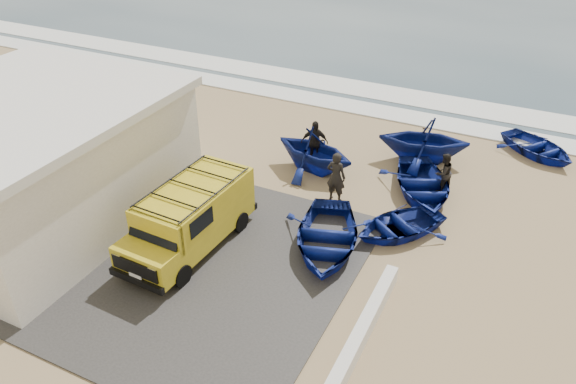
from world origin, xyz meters
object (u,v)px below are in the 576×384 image
at_px(parapet, 358,340).
at_px(van, 190,216).
at_px(fisherman_middle, 443,173).
at_px(building, 28,160).
at_px(boat_near_left, 326,237).
at_px(boat_far_left, 424,139).
at_px(boat_far_right, 538,147).
at_px(fisherman_back, 314,143).
at_px(fisherman_front, 336,177).
at_px(boat_mid_left, 314,150).
at_px(boat_mid_right, 422,184).
at_px(boat_near_right, 399,225).

distance_m(parapet, van, 6.76).
bearing_deg(fisherman_middle, building, -23.92).
xyz_separation_m(boat_near_left, boat_far_left, (1.28, 7.38, 0.53)).
height_order(boat_far_right, fisherman_back, fisherman_back).
bearing_deg(boat_near_left, building, 176.61).
bearing_deg(boat_near_left, fisherman_front, 88.32).
relative_size(parapet, fisherman_middle, 3.78).
xyz_separation_m(boat_mid_left, boat_mid_right, (4.43, 0.12, -0.50)).
xyz_separation_m(boat_mid_left, boat_far_right, (8.07, 5.43, -0.57)).
xyz_separation_m(van, fisherman_middle, (6.61, 7.07, -0.38)).
bearing_deg(boat_near_left, fisherman_back, 99.84).
relative_size(fisherman_front, fisherman_middle, 1.26).
height_order(boat_near_right, boat_mid_left, boat_mid_left).
distance_m(parapet, boat_far_right, 13.98).
bearing_deg(boat_mid_right, van, -157.84).
bearing_deg(parapet, boat_near_left, 124.08).
height_order(boat_mid_left, fisherman_middle, boat_mid_left).
relative_size(boat_mid_left, fisherman_middle, 2.22).
xyz_separation_m(parapet, van, (-6.46, 1.80, 0.90)).
bearing_deg(boat_far_left, van, -44.22).
distance_m(boat_mid_left, boat_far_left, 4.67).
distance_m(boat_far_left, fisherman_back, 4.56).
bearing_deg(boat_far_left, building, -62.87).
relative_size(building, boat_mid_left, 2.67).
distance_m(boat_near_left, fisherman_back, 5.83).
relative_size(van, fisherman_middle, 3.27).
bearing_deg(boat_near_right, boat_mid_right, 126.19).
bearing_deg(boat_far_left, boat_mid_left, -67.54).
bearing_deg(boat_near_right, fisherman_middle, 116.08).
height_order(parapet, fisherman_front, fisherman_front).
distance_m(boat_near_right, fisherman_front, 3.00).
bearing_deg(boat_mid_left, van, 178.71).
relative_size(boat_near_right, fisherman_back, 1.74).
relative_size(boat_near_right, fisherman_middle, 2.10).
bearing_deg(fisherman_front, boat_mid_left, -44.85).
bearing_deg(building, boat_near_left, 14.47).
relative_size(boat_far_right, fisherman_front, 1.72).
bearing_deg(boat_near_left, boat_far_right, 42.96).
relative_size(building, parapet, 1.57).
bearing_deg(boat_far_right, parapet, -156.77).
xyz_separation_m(boat_near_left, boat_mid_right, (1.96, 4.72, -0.02)).
bearing_deg(boat_far_left, boat_far_right, 107.19).
height_order(boat_near_left, boat_far_left, boat_far_left).
xyz_separation_m(boat_near_left, boat_far_right, (5.60, 10.02, -0.09)).
distance_m(van, boat_mid_right, 8.88).
bearing_deg(boat_near_right, building, -122.46).
xyz_separation_m(parapet, boat_far_left, (-1.16, 10.98, 0.70)).
xyz_separation_m(boat_near_right, fisherman_back, (-4.61, 3.28, 0.61)).
xyz_separation_m(parapet, boat_near_left, (-2.43, 3.60, 0.17)).
distance_m(boat_near_right, boat_far_left, 5.60).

